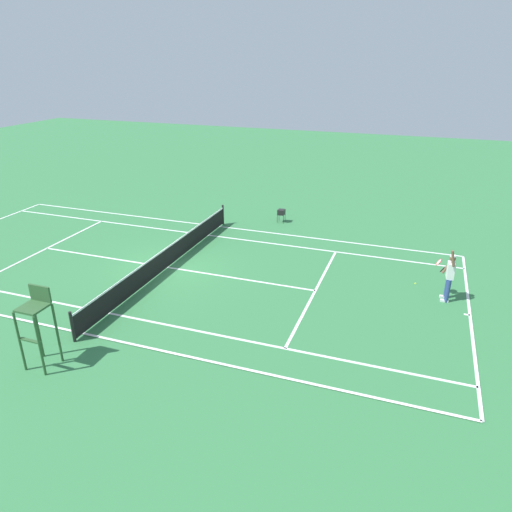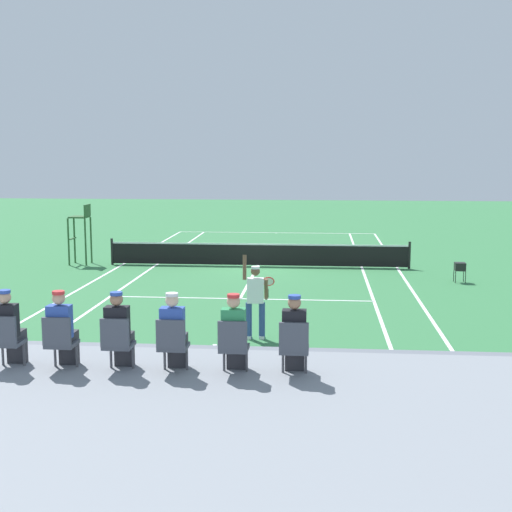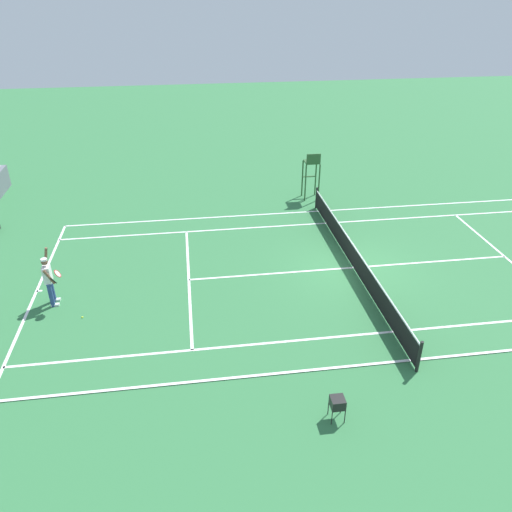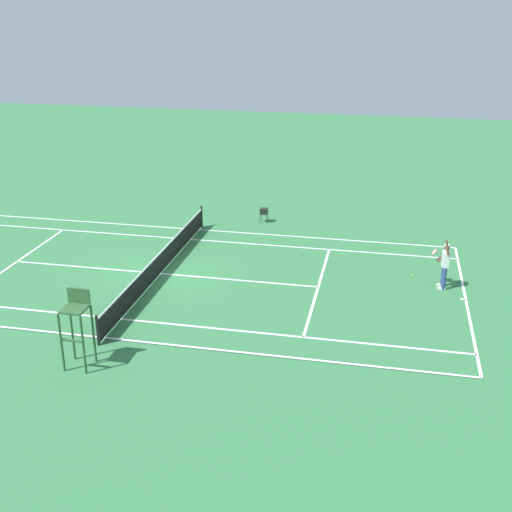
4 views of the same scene
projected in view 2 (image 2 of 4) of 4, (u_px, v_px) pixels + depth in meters
name	position (u px, v px, depth m)	size (l,w,h in m)	color
ground_plane	(258.00, 267.00, 28.29)	(80.00, 80.00, 0.00)	#337542
court	(258.00, 266.00, 28.29)	(11.08, 23.88, 0.03)	#337542
net	(258.00, 254.00, 28.21)	(11.98, 0.10, 1.07)	black
barrier_wall	(180.00, 378.00, 12.52)	(22.74, 0.25, 1.15)	slate
bleacher_platform	(105.00, 499.00, 8.16)	(22.74, 8.61, 1.15)	gray
spectator_seated_0	(294.00, 336.00, 10.73)	(0.44, 0.60, 1.26)	#474C56
spectator_seated_1	(234.00, 335.00, 10.81)	(0.44, 0.60, 1.26)	#474C56
spectator_seated_2	(174.00, 334.00, 10.89)	(0.44, 0.60, 1.26)	#474C56
spectator_seated_3	(119.00, 332.00, 10.97)	(0.44, 0.60, 1.26)	#474C56
spectator_seated_4	(62.00, 331.00, 11.05)	(0.44, 0.60, 1.26)	#474C56
spectator_seated_5	(9.00, 330.00, 11.12)	(0.44, 0.60, 1.26)	#474C56
tennis_player	(256.00, 300.00, 17.15)	(0.76, 0.66, 2.08)	navy
tennis_ball	(298.00, 328.00, 18.27)	(0.07, 0.07, 0.07)	#D1E533
umpire_chair	(81.00, 226.00, 28.70)	(0.77, 0.77, 2.44)	#2D562D
ball_hopper	(460.00, 266.00, 24.79)	(0.36, 0.36, 0.70)	black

